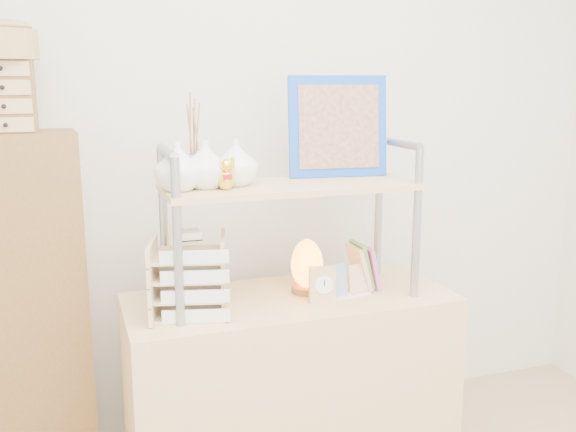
# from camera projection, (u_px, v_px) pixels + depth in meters

# --- Properties ---
(room_shell) EXTENTS (3.42, 3.41, 2.61)m
(room_shell) POSITION_uv_depth(u_px,v_px,m) (411.00, 5.00, 1.42)
(room_shell) COLOR silver
(room_shell) RESTS_ON ground
(desk) EXTENTS (1.20, 0.50, 0.75)m
(desk) POSITION_uv_depth(u_px,v_px,m) (290.00, 390.00, 2.44)
(desk) COLOR tan
(desk) RESTS_ON ground
(cabinet) EXTENTS (0.46, 0.27, 1.35)m
(cabinet) POSITION_uv_depth(u_px,v_px,m) (25.00, 311.00, 2.42)
(cabinet) COLOR brown
(cabinet) RESTS_ON ground
(hutch) EXTENTS (0.93, 0.34, 0.80)m
(hutch) POSITION_uv_depth(u_px,v_px,m) (260.00, 174.00, 2.24)
(hutch) COLOR #91969F
(hutch) RESTS_ON desk
(letter_tray) EXTENTS (0.29, 0.28, 0.29)m
(letter_tray) POSITION_uv_depth(u_px,v_px,m) (190.00, 281.00, 2.16)
(letter_tray) COLOR tan
(letter_tray) RESTS_ON desk
(salt_lamp) EXTENTS (0.13, 0.13, 0.20)m
(salt_lamp) POSITION_uv_depth(u_px,v_px,m) (307.00, 265.00, 2.39)
(salt_lamp) COLOR brown
(salt_lamp) RESTS_ON desk
(desk_clock) EXTENTS (0.10, 0.06, 0.13)m
(desk_clock) POSITION_uv_depth(u_px,v_px,m) (322.00, 285.00, 2.29)
(desk_clock) COLOR tan
(desk_clock) RESTS_ON desk
(postcard_stand) EXTENTS (0.18, 0.07, 0.12)m
(postcard_stand) POSITION_uv_depth(u_px,v_px,m) (348.00, 287.00, 2.36)
(postcard_stand) COLOR white
(postcard_stand) RESTS_ON desk
(drawer_chest) EXTENTS (0.20, 0.16, 0.25)m
(drawer_chest) POSITION_uv_depth(u_px,v_px,m) (5.00, 96.00, 2.23)
(drawer_chest) COLOR brown
(drawer_chest) RESTS_ON cabinet
(woven_basket) EXTENTS (0.25, 0.25, 0.10)m
(woven_basket) POSITION_uv_depth(u_px,v_px,m) (0.00, 44.00, 2.20)
(woven_basket) COLOR olive
(woven_basket) RESTS_ON drawer_chest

